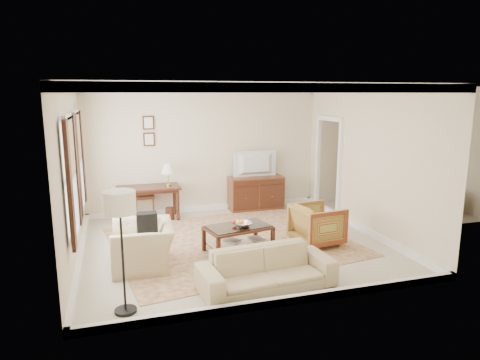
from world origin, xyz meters
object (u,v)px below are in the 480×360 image
coffee_table (238,232)px  club_armchair (143,238)px  writing_desk (148,192)px  sideboard (256,193)px  striped_armchair (317,223)px  tv (256,156)px  sofa (267,263)px

coffee_table → club_armchair: club_armchair is taller
writing_desk → sideboard: size_ratio=1.05×
striped_armchair → tv: bearing=-0.6°
tv → coffee_table: (-1.22, -2.59, -0.94)m
coffee_table → club_armchair: 1.68m
writing_desk → striped_armchair: striped_armchair is taller
coffee_table → club_armchair: (-1.66, -0.20, 0.11)m
coffee_table → sofa: bearing=-91.0°
sideboard → coffee_table: bearing=-115.0°
writing_desk → sofa: bearing=-71.6°
sideboard → coffee_table: size_ratio=1.06×
writing_desk → coffee_table: 2.81m
club_armchair → sofa: bearing=54.2°
writing_desk → tv: (2.56, 0.14, 0.67)m
tv → coffee_table: bearing=64.8°
tv → writing_desk: bearing=3.2°
striped_armchair → coffee_table: bearing=80.7°
club_armchair → sofa: size_ratio=0.56×
striped_armchair → sideboard: bearing=-0.6°
tv → club_armchair: size_ratio=0.92×
striped_armchair → club_armchair: (-3.17, -0.14, 0.06)m
writing_desk → striped_armchair: 3.81m
tv → coffee_table: tv is taller
writing_desk → sideboard: sideboard is taller
tv → club_armchair: bearing=44.1°
writing_desk → coffee_table: bearing=-61.3°
sideboard → club_armchair: club_armchair is taller
sideboard → tv: size_ratio=1.29×
tv → club_armchair: (-2.88, -2.79, -0.83)m
striped_armchair → club_armchair: bearing=85.7°
tv → sofa: tv is taller
sideboard → sofa: size_ratio=0.67×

